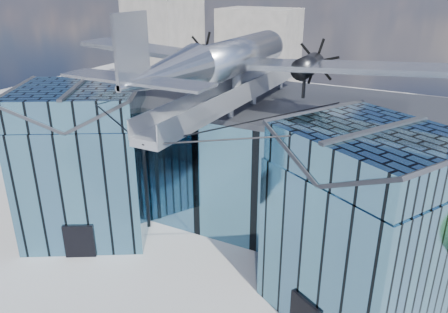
% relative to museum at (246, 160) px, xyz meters
% --- Properties ---
extents(ground_plane, '(120.00, 120.00, 0.00)m').
position_rel_museum_xyz_m(ground_plane, '(-0.00, -5.82, -5.54)').
color(ground_plane, gray).
extents(museum, '(32.88, 24.50, 17.60)m').
position_rel_museum_xyz_m(museum, '(0.00, 0.00, 0.00)').
color(museum, teal).
rests_on(museum, ground).
extents(bg_towers, '(77.00, 24.50, 26.00)m').
position_rel_museum_xyz_m(bg_towers, '(1.45, 44.67, 4.47)').
color(bg_towers, slate).
rests_on(bg_towers, ground).
extents(tree_plaza_w, '(4.79, 4.79, 6.10)m').
position_rel_museum_xyz_m(tree_plaza_w, '(-18.21, -3.77, -1.41)').
color(tree_plaza_w, '#312213').
rests_on(tree_plaza_w, ground).
extents(tree_side_w, '(3.72, 3.72, 4.61)m').
position_rel_museum_xyz_m(tree_side_w, '(-20.90, -2.39, -2.42)').
color(tree_side_w, '#312213').
rests_on(tree_side_w, ground).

